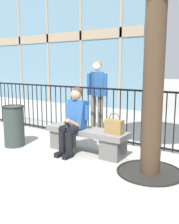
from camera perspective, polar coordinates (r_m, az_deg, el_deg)
ground_plane at (r=4.84m, az=-0.67°, el=-8.95°), size 60.00×60.00×0.00m
stone_bench at (r=4.76m, az=-0.67°, el=-5.86°), size 1.60×0.44×0.45m
seated_person_with_phone at (r=4.68m, az=-3.45°, el=-1.39°), size 0.52×0.66×1.21m
handbag_on_bench at (r=4.38m, az=5.52°, el=-3.14°), size 0.31×0.15×0.36m
bystander_at_railing at (r=6.10m, az=1.66°, el=4.63°), size 0.55×0.42×1.71m
plaza_railing at (r=5.42m, az=4.57°, el=-0.62°), size 7.77×0.04×1.14m
trash_can at (r=5.34m, az=-16.45°, el=-2.91°), size 0.43×0.43×0.82m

